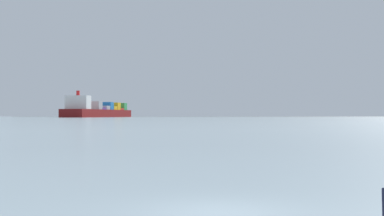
{
  "coord_description": "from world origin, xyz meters",
  "views": [
    {
      "loc": [
        0.38,
        -12.08,
        2.63
      ],
      "look_at": [
        -1.37,
        6.66,
        2.93
      ],
      "focal_mm": 42.16,
      "sensor_mm": 36.0,
      "label": 1
    }
  ],
  "objects": [
    {
      "name": "ground_plane",
      "position": [
        0.0,
        0.0,
        0.0
      ],
      "size": [
        4000.0,
        4000.0,
        0.0
      ],
      "primitive_type": "plane",
      "color": "gray"
    },
    {
      "name": "cargo_ship",
      "position": [
        -179.11,
        574.68,
        8.4
      ],
      "size": [
        51.93,
        159.59,
        32.32
      ],
      "rotation": [
        0.0,
        0.0,
        1.43
      ],
      "color": "maroon",
      "rests_on": "ground_plane"
    },
    {
      "name": "distant_headland",
      "position": [
        84.7,
        1213.67,
        15.29
      ],
      "size": [
        1286.34,
        294.24,
        30.59
      ],
      "primitive_type": "cube",
      "rotation": [
        0.0,
        0.0,
        -0.01
      ],
      "color": "#756B56",
      "rests_on": "ground_plane"
    }
  ]
}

